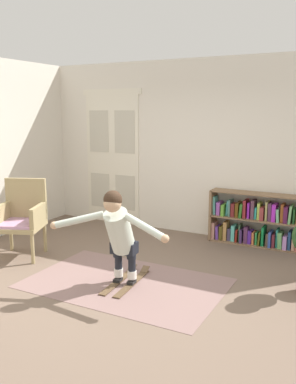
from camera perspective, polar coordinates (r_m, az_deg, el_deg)
ground_plane at (r=5.06m, az=-3.06°, el=-13.06°), size 7.20×7.20×0.00m
back_wall at (r=7.01m, az=7.86°, el=5.84°), size 6.00×0.10×2.90m
double_door at (r=7.78m, az=-4.85°, el=4.77°), size 1.22×0.05×2.45m
rug at (r=5.23m, az=-3.10°, el=-12.22°), size 2.35×1.51×0.01m
bookshelf at (r=6.70m, az=15.71°, el=-4.10°), size 1.74×0.30×0.83m
wicker_chair at (r=6.27m, az=-16.75°, el=-3.14°), size 0.79×0.79×1.10m
skis_pair at (r=5.25m, az=-2.95°, el=-11.91°), size 0.36×0.92×0.07m
person_skier at (r=4.85m, az=-4.01°, el=-5.20°), size 1.44×0.69×1.13m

